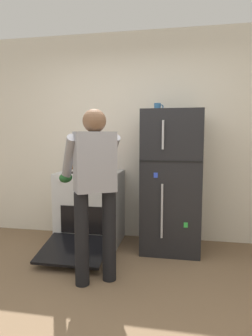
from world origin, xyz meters
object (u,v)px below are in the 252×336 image
stove_range (90,208)px  red_pot (101,167)px  pepper_mill (73,164)px  person_cook (94,181)px  refrigerator (171,181)px  coffee_mug (158,107)px

stove_range → red_pot: size_ratio=3.53×
pepper_mill → red_pot: bearing=-28.5°
stove_range → person_cook: person_cook is taller
refrigerator → pepper_mill: (-1.31, 0.20, 0.16)m
stove_range → person_cook: (0.34, -0.94, 0.51)m
pepper_mill → refrigerator: bearing=-8.7°
refrigerator → person_cook: size_ratio=1.04×
stove_range → pepper_mill: bearing=144.0°
person_cook → coffee_mug: size_ratio=14.28×
refrigerator → pepper_mill: refrigerator is taller
refrigerator → coffee_mug: (-0.18, 0.05, 0.88)m
red_pot → refrigerator: bearing=3.3°
refrigerator → coffee_mug: coffee_mug is taller
person_cook → coffee_mug: coffee_mug is taller
person_cook → red_pot: bearing=101.3°
refrigerator → red_pot: 0.87m
refrigerator → pepper_mill: bearing=171.3°
red_pot → pepper_mill: pepper_mill is taller
stove_range → person_cook: size_ratio=0.76×
refrigerator → coffee_mug: size_ratio=14.79×
red_pot → pepper_mill: 0.52m
red_pot → coffee_mug: coffee_mug is taller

